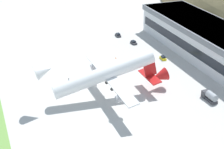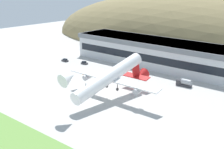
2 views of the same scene
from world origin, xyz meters
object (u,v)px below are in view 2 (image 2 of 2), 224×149
(cargo_airplane, at_px, (111,77))
(service_car_0, at_px, (84,63))
(terminal_building, at_px, (163,52))
(traffic_cone_1, at_px, (96,75))
(service_car_1, at_px, (120,68))
(traffic_cone_0, at_px, (83,74))
(fuel_truck, at_px, (184,83))
(service_car_2, at_px, (65,60))

(cargo_airplane, height_order, service_car_0, cargo_airplane)
(terminal_building, relative_size, service_car_0, 26.97)
(cargo_airplane, height_order, traffic_cone_1, cargo_airplane)
(service_car_0, distance_m, traffic_cone_1, 21.09)
(service_car_1, height_order, traffic_cone_1, service_car_1)
(cargo_airplane, xyz_separation_m, traffic_cone_0, (-30.41, 14.91, -8.33))
(terminal_building, height_order, cargo_airplane, cargo_airplane)
(fuel_truck, bearing_deg, traffic_cone_0, -159.93)
(service_car_2, bearing_deg, terminal_building, 29.73)
(service_car_2, height_order, traffic_cone_1, service_car_2)
(cargo_airplane, xyz_separation_m, service_car_0, (-43.61, 28.82, -7.97))
(terminal_building, relative_size, cargo_airplane, 2.20)
(cargo_airplane, bearing_deg, fuel_truck, 65.75)
(cargo_airplane, relative_size, fuel_truck, 7.10)
(traffic_cone_0, relative_size, traffic_cone_1, 1.00)
(service_car_1, relative_size, traffic_cone_0, 6.51)
(terminal_building, relative_size, traffic_cone_0, 174.99)
(cargo_airplane, height_order, service_car_1, cargo_airplane)
(terminal_building, xyz_separation_m, fuel_truck, (23.89, -20.96, -5.99))
(terminal_building, xyz_separation_m, service_car_2, (-45.91, -26.22, -6.86))
(service_car_1, bearing_deg, cargo_airplane, -55.64)
(cargo_airplane, xyz_separation_m, traffic_cone_1, (-25.29, 18.39, -8.33))
(service_car_1, distance_m, traffic_cone_0, 19.70)
(service_car_0, bearing_deg, cargo_airplane, -33.46)
(service_car_1, bearing_deg, fuel_truck, -2.82)
(terminal_building, bearing_deg, fuel_truck, -41.26)
(service_car_0, bearing_deg, service_car_1, 11.08)
(fuel_truck, bearing_deg, service_car_0, -177.69)
(service_car_1, distance_m, fuel_truck, 36.61)
(terminal_building, height_order, traffic_cone_0, terminal_building)
(cargo_airplane, bearing_deg, traffic_cone_1, 143.98)
(cargo_airplane, relative_size, service_car_2, 11.16)
(terminal_building, distance_m, cargo_airplane, 53.05)
(service_car_1, height_order, service_car_2, service_car_2)
(cargo_airplane, relative_size, service_car_0, 12.29)
(service_car_2, relative_size, fuel_truck, 0.64)
(fuel_truck, bearing_deg, service_car_1, 177.18)
(service_car_1, distance_m, service_car_2, 33.98)
(cargo_airplane, bearing_deg, service_car_2, 155.10)
(traffic_cone_1, bearing_deg, terminal_building, 65.42)
(service_car_1, xyz_separation_m, service_car_2, (-33.24, -7.06, 0.01))
(service_car_0, relative_size, traffic_cone_0, 6.49)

